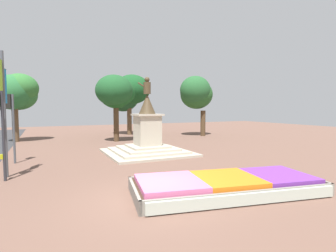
# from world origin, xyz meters

# --- Properties ---
(ground_plane) EXTENTS (80.20, 80.20, 0.00)m
(ground_plane) POSITION_xyz_m (0.00, 0.00, 0.00)
(ground_plane) COLOR brown
(flower_planter) EXTENTS (7.30, 4.08, 0.60)m
(flower_planter) POSITION_xyz_m (2.78, -0.53, 0.28)
(flower_planter) COLOR #38281C
(flower_planter) RESTS_ON ground_plane
(statue_monument) EXTENTS (5.44, 5.44, 5.16)m
(statue_monument) POSITION_xyz_m (3.15, 8.44, 1.02)
(statue_monument) COLOR #B0A591
(statue_monument) RESTS_ON ground_plane
(traffic_light_mid_block) EXTENTS (0.41, 0.28, 3.81)m
(traffic_light_mid_block) POSITION_xyz_m (-4.83, 4.79, 2.62)
(traffic_light_mid_block) COLOR #2D2D33
(traffic_light_mid_block) RESTS_ON ground_plane
(traffic_light_far_corner) EXTENTS (0.42, 0.31, 3.86)m
(traffic_light_far_corner) POSITION_xyz_m (-4.79, 8.70, 2.70)
(traffic_light_far_corner) COLOR #4C5156
(traffic_light_far_corner) RESTS_ON ground_plane
(banner_pole) EXTENTS (0.20, 1.19, 5.59)m
(banner_pole) POSITION_xyz_m (-4.74, 5.47, 3.11)
(banner_pole) COLOR #4C5156
(banner_pole) RESTS_ON ground_plane
(park_tree_far_left) EXTENTS (4.01, 3.61, 6.60)m
(park_tree_far_left) POSITION_xyz_m (12.22, 16.93, 4.77)
(park_tree_far_left) COLOR #4C3823
(park_tree_far_left) RESTS_ON ground_plane
(park_tree_behind_statue) EXTENTS (3.91, 3.74, 6.25)m
(park_tree_behind_statue) POSITION_xyz_m (-5.35, 19.60, 4.53)
(park_tree_behind_statue) COLOR brown
(park_tree_behind_statue) RESTS_ON ground_plane
(park_tree_far_right) EXTENTS (3.78, 3.46, 6.10)m
(park_tree_far_right) POSITION_xyz_m (2.92, 15.75, 4.58)
(park_tree_far_right) COLOR #4C3823
(park_tree_far_right) RESTS_ON ground_plane
(park_tree_mid_canopy) EXTENTS (4.56, 5.37, 6.87)m
(park_tree_mid_canopy) POSITION_xyz_m (5.71, 21.39, 4.78)
(park_tree_mid_canopy) COLOR brown
(park_tree_mid_canopy) RESTS_ON ground_plane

